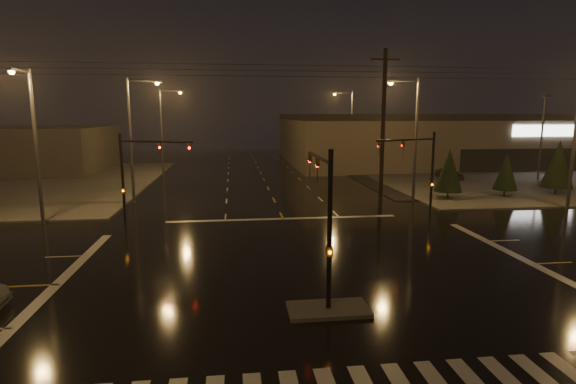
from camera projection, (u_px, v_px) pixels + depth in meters
ground at (310, 274)px, 20.52m from camera, size 140.00×140.00×0.00m
sidewalk_ne at (515, 175)px, 53.46m from camera, size 36.00×36.00×0.12m
median_island at (328, 309)px, 16.60m from camera, size 3.00×1.60×0.15m
stop_bar_far at (283, 219)px, 31.28m from camera, size 16.00×0.50×0.01m
parking_lot at (566, 177)px, 52.11m from camera, size 50.00×24.00×0.08m
retail_building at (483, 136)px, 69.05m from camera, size 60.20×28.30×7.20m
signal_mast_median at (325, 207)px, 16.88m from camera, size 0.25×4.59×6.00m
signal_mast_ne at (421, 164)px, 30.93m from camera, size 4.84×1.86×6.00m
signal_mast_nw at (137, 168)px, 28.64m from camera, size 4.84×1.86×6.00m
streetlight_1 at (134, 132)px, 35.78m from camera, size 2.77×0.32×10.00m
streetlight_2 at (164, 126)px, 51.42m from camera, size 2.77×0.32×10.00m
streetlight_3 at (412, 131)px, 36.52m from camera, size 2.77×0.32×10.00m
streetlight_4 at (350, 125)px, 56.08m from camera, size 2.77×0.32×10.00m
streetlight_5 at (33, 136)px, 28.54m from camera, size 0.32×2.77×10.00m
utility_pole_1 at (383, 128)px, 34.13m from camera, size 2.20×0.32×12.00m
conifer_0 at (449, 170)px, 37.95m from camera, size 2.32×2.32×4.33m
conifer_1 at (506, 172)px, 38.90m from camera, size 2.02×2.02×3.85m
conifer_2 at (558, 164)px, 39.95m from camera, size 2.70×2.70×4.93m
car_parked at (449, 174)px, 49.80m from camera, size 1.99×4.09×1.34m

